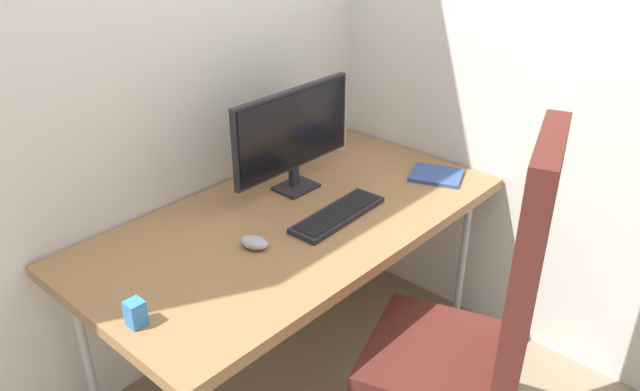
% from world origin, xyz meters
% --- Properties ---
extents(ground_plane, '(8.00, 8.00, 0.00)m').
position_xyz_m(ground_plane, '(0.00, 0.00, 0.00)').
color(ground_plane, gray).
extents(wall_back, '(3.27, 0.04, 2.80)m').
position_xyz_m(wall_back, '(0.00, 0.44, 1.40)').
color(wall_back, silver).
rests_on(wall_back, ground_plane).
extents(wall_side_right, '(0.04, 2.49, 2.80)m').
position_xyz_m(wall_side_right, '(0.83, -0.24, 1.40)').
color(wall_side_right, silver).
rests_on(wall_side_right, ground_plane).
extents(desk, '(1.61, 0.83, 0.71)m').
position_xyz_m(desk, '(0.00, 0.00, 0.68)').
color(desk, '#996B42').
rests_on(desk, ground_plane).
extents(office_chair, '(0.61, 0.61, 1.24)m').
position_xyz_m(office_chair, '(0.06, -0.75, 0.62)').
color(office_chair, black).
rests_on(office_chair, ground_plane).
extents(monitor, '(0.59, 0.13, 0.41)m').
position_xyz_m(monitor, '(0.18, 0.17, 0.95)').
color(monitor, black).
rests_on(monitor, desk).
extents(keyboard, '(0.42, 0.15, 0.02)m').
position_xyz_m(keyboard, '(0.11, -0.12, 0.72)').
color(keyboard, black).
rests_on(keyboard, desk).
extents(mouse, '(0.09, 0.11, 0.04)m').
position_xyz_m(mouse, '(-0.23, -0.04, 0.73)').
color(mouse, '#9EA0A5').
rests_on(mouse, desk).
extents(pen_holder, '(0.08, 0.08, 0.17)m').
position_xyz_m(pen_holder, '(0.60, 0.31, 0.76)').
color(pen_holder, '#B2B5BA').
rests_on(pen_holder, desk).
extents(notebook, '(0.24, 0.25, 0.02)m').
position_xyz_m(notebook, '(0.64, -0.20, 0.72)').
color(notebook, '#334C8C').
rests_on(notebook, desk).
extents(desk_clamp_accessory, '(0.05, 0.05, 0.08)m').
position_xyz_m(desk_clamp_accessory, '(-0.73, -0.10, 0.75)').
color(desk_clamp_accessory, '#337FD8').
rests_on(desk_clamp_accessory, desk).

